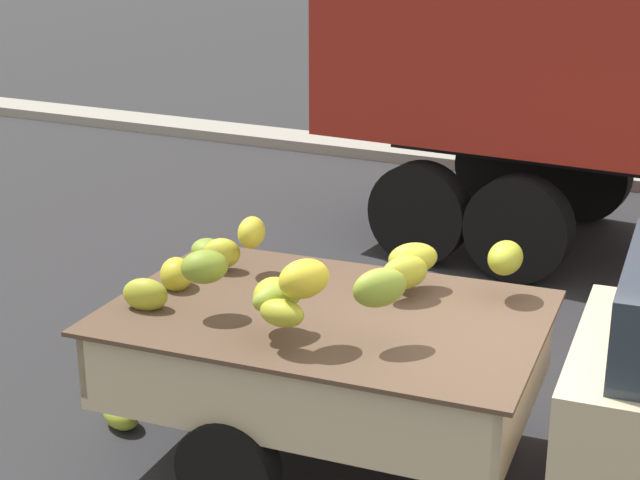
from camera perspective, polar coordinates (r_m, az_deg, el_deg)
The scene contains 2 objects.
pickup_truck at distance 6.07m, azimuth 17.71°, elevation -8.23°, with size 5.05×2.28×1.70m.
fallen_banana_bunch_near_tailgate at distance 7.29m, azimuth -11.53°, elevation -9.94°, with size 0.35×0.22×0.20m, color #98A62F.
Camera 1 is at (1.28, -5.56, 3.52)m, focal length 54.93 mm.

